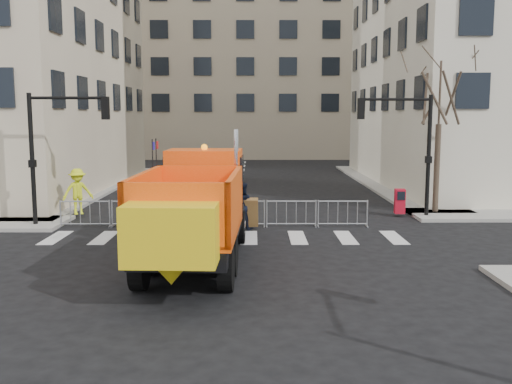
{
  "coord_description": "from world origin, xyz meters",
  "views": [
    {
      "loc": [
        0.89,
        -15.28,
        4.51
      ],
      "look_at": [
        0.95,
        2.5,
        2.12
      ],
      "focal_mm": 40.0,
      "sensor_mm": 36.0,
      "label": 1
    }
  ],
  "objects_px": {
    "cop_c": "(228,212)",
    "worker": "(78,192)",
    "plow_truck": "(196,206)",
    "cop_b": "(241,206)",
    "cop_a": "(226,208)",
    "newspaper_box": "(400,201)"
  },
  "relations": [
    {
      "from": "cop_a",
      "to": "newspaper_box",
      "type": "relative_size",
      "value": 1.76
    },
    {
      "from": "plow_truck",
      "to": "cop_a",
      "type": "xyz_separation_m",
      "value": [
        0.68,
        4.9,
        -0.84
      ]
    },
    {
      "from": "cop_b",
      "to": "worker",
      "type": "xyz_separation_m",
      "value": [
        -7.32,
        2.75,
        0.22
      ]
    },
    {
      "from": "plow_truck",
      "to": "cop_c",
      "type": "relative_size",
      "value": 6.23
    },
    {
      "from": "cop_a",
      "to": "plow_truck",
      "type": "bearing_deg",
      "value": 66.97
    },
    {
      "from": "cop_a",
      "to": "newspaper_box",
      "type": "xyz_separation_m",
      "value": [
        7.61,
        3.46,
        -0.27
      ]
    },
    {
      "from": "plow_truck",
      "to": "cop_b",
      "type": "bearing_deg",
      "value": -10.92
    },
    {
      "from": "plow_truck",
      "to": "newspaper_box",
      "type": "height_order",
      "value": "plow_truck"
    },
    {
      "from": "cop_a",
      "to": "worker",
      "type": "height_order",
      "value": "worker"
    },
    {
      "from": "cop_b",
      "to": "cop_c",
      "type": "xyz_separation_m",
      "value": [
        -0.51,
        -0.83,
        -0.1
      ]
    },
    {
      "from": "cop_b",
      "to": "worker",
      "type": "relative_size",
      "value": 0.94
    },
    {
      "from": "plow_truck",
      "to": "cop_b",
      "type": "distance_m",
      "value": 5.63
    },
    {
      "from": "cop_b",
      "to": "newspaper_box",
      "type": "relative_size",
      "value": 1.73
    },
    {
      "from": "cop_c",
      "to": "worker",
      "type": "relative_size",
      "value": 0.83
    },
    {
      "from": "plow_truck",
      "to": "cop_a",
      "type": "height_order",
      "value": "plow_truck"
    },
    {
      "from": "plow_truck",
      "to": "worker",
      "type": "distance_m",
      "value": 10.2
    },
    {
      "from": "plow_truck",
      "to": "cop_c",
      "type": "bearing_deg",
      "value": -7.12
    },
    {
      "from": "cop_b",
      "to": "cop_c",
      "type": "distance_m",
      "value": 0.98
    },
    {
      "from": "plow_truck",
      "to": "worker",
      "type": "height_order",
      "value": "plow_truck"
    },
    {
      "from": "cop_b",
      "to": "worker",
      "type": "bearing_deg",
      "value": -6.49
    },
    {
      "from": "cop_a",
      "to": "cop_b",
      "type": "bearing_deg",
      "value": -152.69
    },
    {
      "from": "plow_truck",
      "to": "cop_c",
      "type": "distance_m",
      "value": 4.75
    }
  ]
}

